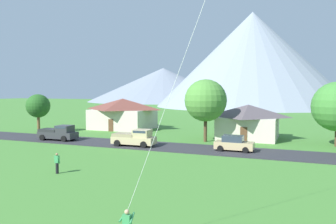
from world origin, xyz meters
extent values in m
cube|color=#2D2D33|center=(0.00, 30.58, 0.04)|extent=(160.00, 6.04, 0.08)
cone|color=gray|center=(-6.03, 133.85, 19.20)|extent=(78.12, 78.12, 38.40)
cone|color=gray|center=(-63.01, 175.71, 9.85)|extent=(88.34, 88.34, 19.70)
cube|color=beige|center=(6.03, 41.24, 1.53)|extent=(7.73, 7.56, 3.05)
pyramid|color=#564C51|center=(6.03, 41.24, 3.89)|extent=(8.35, 8.17, 1.68)
cube|color=brown|center=(6.03, 37.44, 1.00)|extent=(0.90, 0.06, 2.00)
cube|color=beige|center=(-15.91, 44.88, 1.70)|extent=(9.75, 7.90, 3.39)
pyramid|color=brown|center=(-15.91, 44.88, 4.33)|extent=(10.53, 8.53, 1.87)
cube|color=brown|center=(-15.91, 40.91, 1.00)|extent=(0.90, 0.06, 2.00)
cylinder|color=brown|center=(-25.69, 35.29, 1.43)|extent=(0.44, 0.44, 2.87)
sphere|color=#23561E|center=(-25.69, 35.29, 4.25)|extent=(3.69, 3.69, 3.69)
cylinder|color=#4C3823|center=(1.27, 36.25, 1.67)|extent=(0.44, 0.44, 3.34)
sphere|color=#4C8938|center=(1.27, 36.25, 5.40)|extent=(5.49, 5.49, 5.49)
cube|color=tan|center=(6.06, 30.78, 0.68)|extent=(4.20, 1.80, 0.80)
cube|color=#2D3847|center=(5.91, 30.78, 1.42)|extent=(2.20, 1.59, 0.68)
cylinder|color=black|center=(7.41, 31.70, 0.40)|extent=(0.64, 0.24, 0.64)
cylinder|color=black|center=(7.40, 29.86, 0.40)|extent=(0.64, 0.24, 0.64)
cylinder|color=black|center=(4.71, 31.70, 0.40)|extent=(0.64, 0.24, 0.64)
cylinder|color=black|center=(4.70, 29.86, 0.40)|extent=(0.64, 0.24, 0.64)
cube|color=#C6B284|center=(-5.73, 29.58, 0.75)|extent=(5.29, 2.24, 0.84)
cube|color=#C6B284|center=(-4.63, 29.63, 1.62)|extent=(1.98, 1.93, 0.90)
cube|color=#2D3847|center=(-4.63, 29.63, 1.89)|extent=(1.70, 1.95, 0.28)
cube|color=tan|center=(-6.88, 29.53, 1.35)|extent=(2.79, 2.09, 0.36)
cylinder|color=black|center=(-4.08, 30.68, 0.46)|extent=(0.77, 0.32, 0.76)
cylinder|color=black|center=(-3.99, 28.64, 0.46)|extent=(0.77, 0.32, 0.76)
cylinder|color=black|center=(-7.48, 30.52, 0.46)|extent=(0.77, 0.32, 0.76)
cylinder|color=black|center=(-7.38, 28.48, 0.46)|extent=(0.77, 0.32, 0.76)
cube|color=#333338|center=(-17.30, 29.87, 0.75)|extent=(5.29, 2.24, 0.84)
cube|color=#333338|center=(-16.21, 29.92, 1.62)|extent=(1.98, 1.93, 0.90)
cube|color=#2D3847|center=(-16.21, 29.92, 1.89)|extent=(1.70, 1.95, 0.28)
cube|color=#28282C|center=(-18.45, 29.81, 1.35)|extent=(2.79, 2.09, 0.36)
cylinder|color=black|center=(-15.65, 30.97, 0.46)|extent=(0.77, 0.32, 0.76)
cylinder|color=black|center=(-15.56, 28.93, 0.46)|extent=(0.77, 0.32, 0.76)
cylinder|color=black|center=(-19.05, 30.81, 0.46)|extent=(0.77, 0.32, 0.76)
cylinder|color=black|center=(-18.95, 28.77, 0.46)|extent=(0.77, 0.32, 0.76)
cube|color=#388E51|center=(5.92, 6.83, 1.17)|extent=(0.36, 0.22, 0.58)
sphere|color=tan|center=(5.92, 6.83, 1.57)|extent=(0.21, 0.21, 0.21)
cylinder|color=#388E51|center=(5.70, 6.89, 1.31)|extent=(0.18, 0.55, 0.37)
cylinder|color=#388E51|center=(6.14, 6.89, 1.31)|extent=(0.18, 0.55, 0.37)
cylinder|color=silver|center=(7.79, 8.34, 7.74)|extent=(3.76, 3.05, 12.38)
cylinder|color=black|center=(-5.46, 15.81, 0.44)|extent=(0.24, 0.24, 0.88)
cube|color=#388E51|center=(-5.46, 15.81, 1.17)|extent=(0.36, 0.22, 0.58)
sphere|color=#9E7051|center=(-5.46, 15.81, 1.57)|extent=(0.21, 0.21, 0.21)
cylinder|color=#388E51|center=(-5.68, 15.81, 1.12)|extent=(0.12, 0.18, 0.59)
cylinder|color=#388E51|center=(-5.24, 15.81, 1.12)|extent=(0.12, 0.18, 0.59)
camera|label=1|loc=(12.66, -5.26, 6.76)|focal=35.28mm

